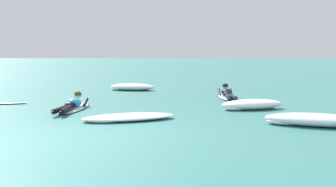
{
  "coord_description": "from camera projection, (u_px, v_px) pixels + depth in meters",
  "views": [
    {
      "loc": [
        1.98,
        -8.13,
        1.78
      ],
      "look_at": [
        1.26,
        5.21,
        0.33
      ],
      "focal_mm": 44.01,
      "sensor_mm": 36.0,
      "label": 1
    }
  ],
  "objects": [
    {
      "name": "ground_plane",
      "position": [
        145.0,
        89.0,
        18.29
      ],
      "size": [
        120.0,
        120.0,
        0.0
      ],
      "primitive_type": "plane",
      "color": "#387A75"
    },
    {
      "name": "surfer_near",
      "position": [
        73.0,
        105.0,
        12.03
      ],
      "size": [
        0.66,
        2.72,
        0.53
      ],
      "color": "white",
      "rests_on": "ground"
    },
    {
      "name": "surfer_far",
      "position": [
        227.0,
        94.0,
        14.94
      ],
      "size": [
        0.69,
        2.64,
        0.55
      ],
      "color": "white",
      "rests_on": "ground"
    },
    {
      "name": "whitewater_front",
      "position": [
        252.0,
        105.0,
        12.18
      ],
      "size": [
        2.04,
        1.33,
        0.3
      ],
      "color": "white",
      "rests_on": "ground"
    },
    {
      "name": "whitewater_mid_left",
      "position": [
        129.0,
        117.0,
        10.3
      ],
      "size": [
        2.49,
        1.6,
        0.16
      ],
      "color": "white",
      "rests_on": "ground"
    },
    {
      "name": "whitewater_mid_right",
      "position": [
        315.0,
        120.0,
        9.55
      ],
      "size": [
        2.43,
        1.4,
        0.29
      ],
      "color": "white",
      "rests_on": "ground"
    },
    {
      "name": "whitewater_back",
      "position": [
        132.0,
        87.0,
        17.75
      ],
      "size": [
        2.03,
        1.16,
        0.3
      ],
      "color": "white",
      "rests_on": "ground"
    }
  ]
}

